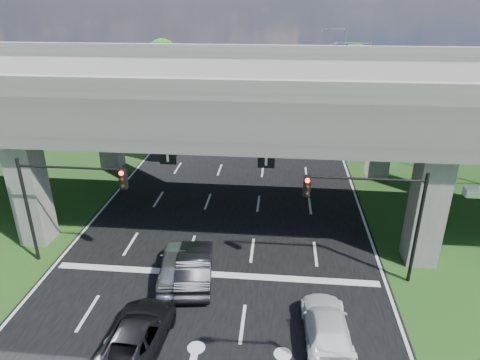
% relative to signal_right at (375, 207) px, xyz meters
% --- Properties ---
extents(ground, '(160.00, 160.00, 0.00)m').
position_rel_signal_right_xyz_m(ground, '(-7.82, -3.94, -4.19)').
color(ground, '#224D19').
rests_on(ground, ground).
extents(road, '(18.00, 120.00, 0.03)m').
position_rel_signal_right_xyz_m(road, '(-7.82, 6.06, -4.17)').
color(road, black).
rests_on(road, ground).
extents(overpass, '(80.00, 15.00, 10.00)m').
position_rel_signal_right_xyz_m(overpass, '(-7.82, 8.06, 3.73)').
color(overpass, '#3A3734').
rests_on(overpass, ground).
extents(warehouse, '(20.00, 10.00, 4.00)m').
position_rel_signal_right_xyz_m(warehouse, '(-33.82, 31.06, -2.19)').
color(warehouse, '#9E9E99').
rests_on(warehouse, ground).
extents(signal_right, '(5.76, 0.54, 6.00)m').
position_rel_signal_right_xyz_m(signal_right, '(0.00, 0.00, 0.00)').
color(signal_right, black).
rests_on(signal_right, ground).
extents(signal_left, '(5.76, 0.54, 6.00)m').
position_rel_signal_right_xyz_m(signal_left, '(-15.65, 0.00, 0.00)').
color(signal_left, black).
rests_on(signal_left, ground).
extents(streetlight_far, '(3.38, 0.25, 10.00)m').
position_rel_signal_right_xyz_m(streetlight_far, '(2.27, 20.06, 1.66)').
color(streetlight_far, gray).
rests_on(streetlight_far, ground).
extents(streetlight_beyond, '(3.38, 0.25, 10.00)m').
position_rel_signal_right_xyz_m(streetlight_beyond, '(2.27, 36.06, 1.66)').
color(streetlight_beyond, gray).
rests_on(streetlight_beyond, ground).
extents(tree_left_near, '(4.50, 4.50, 7.80)m').
position_rel_signal_right_xyz_m(tree_left_near, '(-21.78, 22.06, 0.63)').
color(tree_left_near, black).
rests_on(tree_left_near, ground).
extents(tree_left_mid, '(3.91, 3.90, 6.76)m').
position_rel_signal_right_xyz_m(tree_left_mid, '(-24.78, 30.06, -0.01)').
color(tree_left_mid, black).
rests_on(tree_left_mid, ground).
extents(tree_left_far, '(4.80, 4.80, 8.32)m').
position_rel_signal_right_xyz_m(tree_left_far, '(-20.78, 38.06, 0.95)').
color(tree_left_far, black).
rests_on(tree_left_far, ground).
extents(tree_right_near, '(4.20, 4.20, 7.28)m').
position_rel_signal_right_xyz_m(tree_right_near, '(5.22, 24.06, 0.31)').
color(tree_right_near, black).
rests_on(tree_right_near, ground).
extents(tree_right_mid, '(3.91, 3.90, 6.76)m').
position_rel_signal_right_xyz_m(tree_right_mid, '(8.22, 32.06, -0.01)').
color(tree_right_mid, black).
rests_on(tree_right_mid, ground).
extents(tree_right_far, '(4.50, 4.50, 7.80)m').
position_rel_signal_right_xyz_m(tree_right_far, '(4.22, 40.06, 0.63)').
color(tree_right_far, black).
rests_on(tree_right_far, ground).
extents(car_silver, '(2.55, 4.99, 1.63)m').
position_rel_signal_right_xyz_m(car_silver, '(-9.62, -0.94, -3.34)').
color(car_silver, '#B3B6BC').
rests_on(car_silver, road).
extents(car_dark, '(2.34, 5.04, 1.60)m').
position_rel_signal_right_xyz_m(car_dark, '(-8.75, -0.94, -3.36)').
color(car_dark, black).
rests_on(car_dark, road).
extents(car_white, '(2.11, 4.71, 1.34)m').
position_rel_signal_right_xyz_m(car_white, '(-2.42, -4.48, -3.49)').
color(car_white, silver).
rests_on(car_white, road).
extents(car_trailing, '(2.55, 5.03, 1.36)m').
position_rel_signal_right_xyz_m(car_trailing, '(-10.22, -5.76, -3.48)').
color(car_trailing, black).
rests_on(car_trailing, road).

